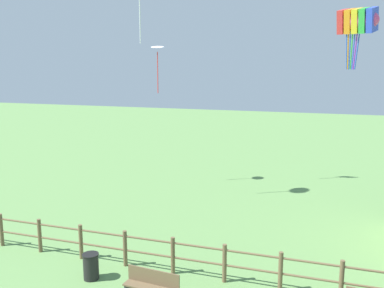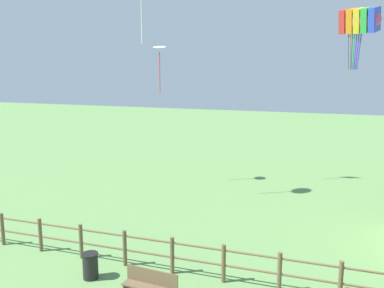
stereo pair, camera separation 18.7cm
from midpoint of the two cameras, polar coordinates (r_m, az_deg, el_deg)
wooden_fence at (r=14.71m, az=-2.29°, el=-14.36°), size 17.87×0.14×1.28m
park_bench_near_fence at (r=13.38m, az=-5.16°, el=-18.16°), size 1.74×0.55×0.91m
trash_bin at (r=14.87m, az=-13.03°, el=-15.53°), size 0.54×0.54×0.87m
kite_rainbow_parafoil at (r=21.36m, az=21.68°, el=15.04°), size 2.16×1.74×2.79m
kite_white_delta at (r=24.52m, az=-4.14°, el=12.31°), size 0.87×0.87×2.69m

